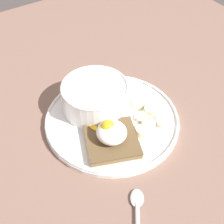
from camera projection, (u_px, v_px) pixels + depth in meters
ground_plane at (112, 125)px, 67.77cm from camera, size 120.00×120.00×2.00cm
plate at (112, 119)px, 66.49cm from camera, size 28.55×28.55×1.60cm
oatmeal_bowl at (95, 97)px, 66.57cm from camera, size 14.32×14.32×6.24cm
toast_slice at (112, 140)px, 61.13cm from camera, size 13.14×13.14×1.49cm
poached_egg at (111, 131)px, 59.41cm from camera, size 8.51×5.87×4.12cm
banana_slice_front at (142, 117)px, 65.94cm from camera, size 3.87×3.89×1.05cm
banana_slice_left at (139, 104)px, 68.64cm from camera, size 3.94×3.95×1.08cm
banana_slice_back at (149, 124)px, 64.31cm from camera, size 3.88×3.81×1.51cm
banana_slice_right at (142, 131)px, 63.03cm from camera, size 3.51×3.59×1.46cm
banana_slice_inner at (151, 110)px, 67.10cm from camera, size 4.02×3.99×1.53cm
banana_slice_outer at (163, 122)px, 64.89cm from camera, size 3.33×3.24×1.32cm
spoon at (137, 209)px, 52.54cm from camera, size 9.30×7.41×0.80cm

